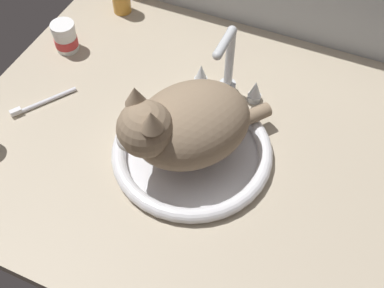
# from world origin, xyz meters

# --- Properties ---
(countertop) EXTENTS (1.04, 0.83, 0.03)m
(countertop) POSITION_xyz_m (0.00, 0.00, 0.01)
(countertop) COLOR #B7A88E
(countertop) RESTS_ON ground
(sink_basin) EXTENTS (0.34, 0.34, 0.03)m
(sink_basin) POSITION_xyz_m (0.01, -0.04, 0.04)
(sink_basin) COLOR white
(sink_basin) RESTS_ON countertop
(faucet) EXTENTS (0.17, 0.11, 0.19)m
(faucet) POSITION_xyz_m (0.01, 0.16, 0.10)
(faucet) COLOR silver
(faucet) RESTS_ON countertop
(cat) EXTENTS (0.30, 0.32, 0.20)m
(cat) POSITION_xyz_m (-0.00, -0.06, 0.14)
(cat) COLOR #8C755B
(cat) RESTS_ON sink_basin
(pill_bottle) EXTENTS (0.06, 0.06, 0.08)m
(pill_bottle) POSITION_xyz_m (-0.42, 0.14, 0.07)
(pill_bottle) COLOR white
(pill_bottle) RESTS_ON countertop
(toothbrush) EXTENTS (0.10, 0.14, 0.02)m
(toothbrush) POSITION_xyz_m (-0.37, -0.05, 0.04)
(toothbrush) COLOR silver
(toothbrush) RESTS_ON countertop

